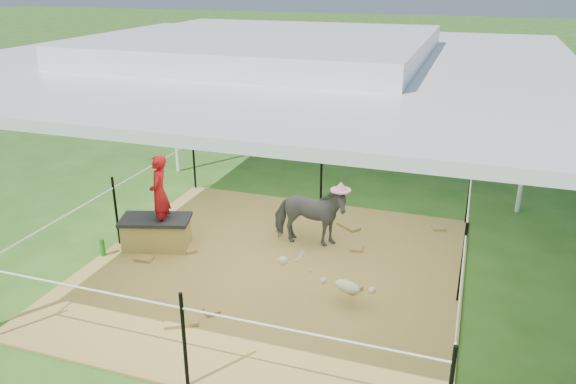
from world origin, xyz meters
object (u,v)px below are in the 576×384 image
(straw_bale, at_px, (157,234))
(foal, at_px, (347,284))
(pony, at_px, (310,216))
(green_bottle, at_px, (102,247))
(woman, at_px, (159,186))
(trash_barrel, at_px, (528,133))
(picnic_table_near, at_px, (442,104))
(distant_person, at_px, (507,105))

(straw_bale, distance_m, foal, 2.81)
(pony, relative_size, foal, 1.15)
(straw_bale, bearing_deg, green_bottle, -140.71)
(woman, relative_size, trash_barrel, 1.17)
(green_bottle, bearing_deg, picnic_table_near, 68.19)
(straw_bale, relative_size, foal, 0.97)
(picnic_table_near, bearing_deg, straw_bale, -126.49)
(pony, distance_m, distant_person, 7.63)
(picnic_table_near, distance_m, distant_person, 1.70)
(straw_bale, relative_size, picnic_table_near, 0.46)
(straw_bale, bearing_deg, foal, -11.11)
(green_bottle, bearing_deg, trash_barrel, 50.27)
(straw_bale, bearing_deg, woman, -0.00)
(picnic_table_near, height_order, distant_person, distant_person)
(foal, distance_m, picnic_table_near, 9.16)
(trash_barrel, relative_size, distant_person, 0.70)
(green_bottle, height_order, foal, foal)
(green_bottle, height_order, trash_barrel, trash_barrel)
(straw_bale, relative_size, woman, 0.83)
(trash_barrel, bearing_deg, woman, -128.19)
(trash_barrel, bearing_deg, foal, -108.24)
(green_bottle, relative_size, pony, 0.23)
(foal, height_order, trash_barrel, trash_barrel)
(woman, xyz_separation_m, foal, (2.66, -0.54, -0.65))
(picnic_table_near, bearing_deg, green_bottle, -128.64)
(woman, distance_m, green_bottle, 1.11)
(green_bottle, bearing_deg, woman, 34.70)
(straw_bale, height_order, distant_person, distant_person)
(straw_bale, relative_size, pony, 0.84)
(pony, bearing_deg, distant_person, -25.48)
(straw_bale, xyz_separation_m, woman, (0.10, -0.00, 0.71))
(woman, relative_size, green_bottle, 4.32)
(picnic_table_near, relative_size, distant_person, 1.49)
(green_bottle, bearing_deg, straw_bale, 39.29)
(pony, relative_size, picnic_table_near, 0.55)
(trash_barrel, relative_size, picnic_table_near, 0.47)
(picnic_table_near, bearing_deg, foal, -108.82)
(pony, bearing_deg, straw_bale, 105.37)
(woman, height_order, picnic_table_near, woman)
(straw_bale, distance_m, woman, 0.71)
(pony, xyz_separation_m, foal, (0.82, -1.27, -0.19))
(straw_bale, distance_m, distant_person, 9.13)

